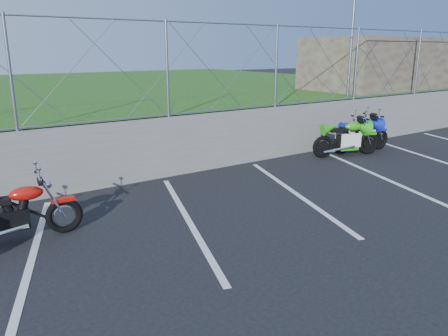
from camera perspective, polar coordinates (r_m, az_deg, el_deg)
ground at (r=6.45m, az=-0.27°, el=-9.43°), size 90.00×90.00×0.00m
retaining_wall at (r=9.21m, az=-12.62°, el=2.03°), size 30.00×0.22×1.30m
grass_field at (r=18.76m, az=-24.36°, el=7.61°), size 30.00×20.00×1.30m
stone_building at (r=17.26m, az=19.12°, el=12.76°), size 5.00×3.00×1.80m
chain_link_fence at (r=8.99m, az=-13.24°, el=12.32°), size 28.00×0.03×2.00m
sign_pole at (r=13.67m, az=16.27°, el=15.07°), size 0.08×0.08×3.00m
parking_lines at (r=7.86m, az=2.88°, el=-4.83°), size 18.29×4.31×0.01m
naked_orange at (r=6.94m, az=-25.40°, el=-5.62°), size 1.87×0.63×0.93m
sportbike_green at (r=11.80m, az=15.81°, el=3.59°), size 1.89×0.77×1.01m
sportbike_blue at (r=12.41m, az=17.62°, el=3.98°), size 1.92×0.68×1.00m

